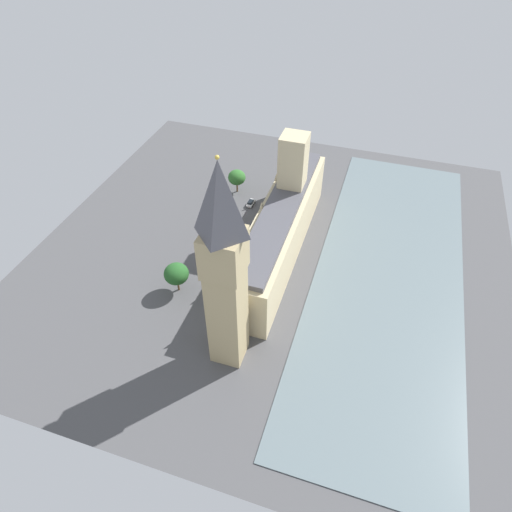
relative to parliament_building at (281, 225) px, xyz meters
The scene contains 13 objects.
ground_plane 9.74m from the parliament_building, 36.68° to the left, with size 142.96×142.96×0.00m, color #4C4C4F.
river_thames 34.91m from the parliament_building, behind, with size 41.74×128.66×0.25m, color slate.
parliament_building is the anchor object (origin of this frame).
clock_tower 45.93m from the parliament_building, 88.12° to the left, with size 8.55×8.55×55.29m.
car_white_under_trees 26.33m from the parliament_building, 49.74° to the right, with size 2.10×4.59×1.74m.
double_decker_bus_kerbside 17.39m from the parliament_building, 16.75° to the left, with size 2.87×10.56×4.75m.
car_blue_corner 23.79m from the parliament_building, 42.59° to the left, with size 2.07×4.56×1.74m.
pedestrian_opposite_hall 15.20m from the parliament_building, 43.50° to the right, with size 0.63×0.61×1.49m.
pedestrian_far_end 30.52m from the parliament_building, 71.88° to the right, with size 0.64×0.56×1.54m.
plane_tree_near_tower 34.82m from the parliament_building, 47.33° to the right, with size 6.28×6.28×8.67m.
plane_tree_trailing 34.71m from the parliament_building, 49.03° to the left, with size 6.90×6.90×9.28m.
street_lamp_leading 27.23m from the parliament_building, 30.52° to the right, with size 0.56×0.56×6.93m.
street_lamp_by_river_gate 25.47m from the parliament_building, 21.53° to the right, with size 0.56×0.56×5.66m.
Camera 1 is at (-27.01, 100.71, 92.73)m, focal length 31.25 mm.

